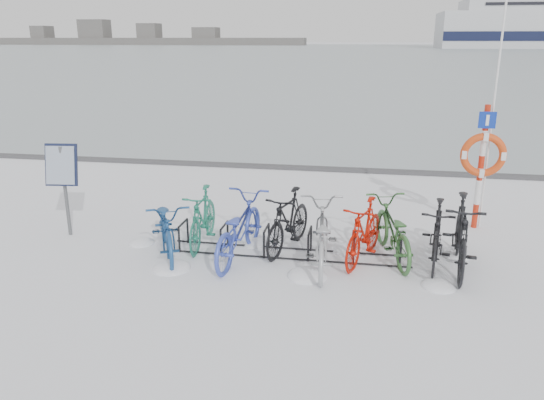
% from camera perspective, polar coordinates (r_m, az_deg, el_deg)
% --- Properties ---
extents(ground, '(900.00, 900.00, 0.00)m').
position_cam_1_polar(ground, '(8.84, 1.70, -5.86)').
color(ground, white).
rests_on(ground, ground).
extents(ice_sheet, '(400.00, 298.00, 0.02)m').
position_cam_1_polar(ice_sheet, '(163.10, 10.03, 15.59)').
color(ice_sheet, '#95A2A9').
rests_on(ice_sheet, ground).
extents(quay_edge, '(400.00, 0.25, 0.10)m').
position_cam_1_polar(quay_edge, '(14.42, 5.15, 3.37)').
color(quay_edge, '#3F3F42').
rests_on(quay_edge, ground).
extents(bike_rack, '(4.00, 0.48, 0.46)m').
position_cam_1_polar(bike_rack, '(8.78, 1.71, -4.78)').
color(bike_rack, black).
rests_on(bike_rack, ground).
extents(info_board, '(0.58, 0.28, 1.68)m').
position_cam_1_polar(info_board, '(10.02, -21.65, 2.99)').
color(info_board, '#595B5E').
rests_on(info_board, ground).
extents(lifebuoy_station, '(0.81, 0.23, 4.20)m').
position_cam_1_polar(lifebuoy_station, '(10.35, 21.77, 4.50)').
color(lifebuoy_station, '#B5230E').
rests_on(lifebuoy_station, ground).
extents(shoreline, '(180.00, 12.00, 9.50)m').
position_cam_1_polar(shoreline, '(295.01, -15.24, 16.35)').
color(shoreline, '#505050').
rests_on(shoreline, ground).
extents(bike_0, '(1.43, 2.01, 1.00)m').
position_cam_1_polar(bike_0, '(8.88, -11.27, -2.65)').
color(bike_0, navy).
rests_on(bike_0, ground).
extents(bike_1, '(0.56, 1.71, 1.01)m').
position_cam_1_polar(bike_1, '(9.21, -7.47, -1.68)').
color(bike_1, '#1D6F56').
rests_on(bike_1, ground).
extents(bike_2, '(0.93, 2.09, 1.06)m').
position_cam_1_polar(bike_2, '(8.58, -3.65, -2.83)').
color(bike_2, '#3649B3').
rests_on(bike_2, ground).
extents(bike_3, '(0.92, 1.80, 1.04)m').
position_cam_1_polar(bike_3, '(8.93, 1.77, -2.05)').
color(bike_3, black).
rests_on(bike_3, ground).
extents(bike_4, '(0.85, 2.03, 1.04)m').
position_cam_1_polar(bike_4, '(8.29, 5.27, -3.66)').
color(bike_4, '#979A9E').
rests_on(bike_4, ground).
extents(bike_5, '(0.97, 1.75, 1.01)m').
position_cam_1_polar(bike_5, '(8.61, 9.89, -3.14)').
color(bike_5, '#B71305').
rests_on(bike_5, ground).
extents(bike_6, '(1.09, 1.98, 0.99)m').
position_cam_1_polar(bike_6, '(8.80, 12.80, -2.98)').
color(bike_6, '#32622E').
rests_on(bike_6, ground).
extents(bike_7, '(0.74, 1.77, 1.03)m').
position_cam_1_polar(bike_7, '(8.71, 17.32, -3.39)').
color(bike_7, black).
rests_on(bike_7, ground).
extents(bike_8, '(0.76, 2.00, 1.18)m').
position_cam_1_polar(bike_8, '(8.61, 19.68, -3.34)').
color(bike_8, black).
rests_on(bike_8, ground).
extents(snow_drifts, '(5.77, 1.80, 0.21)m').
position_cam_1_polar(snow_drifts, '(8.56, 2.00, -6.66)').
color(snow_drifts, white).
rests_on(snow_drifts, ground).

